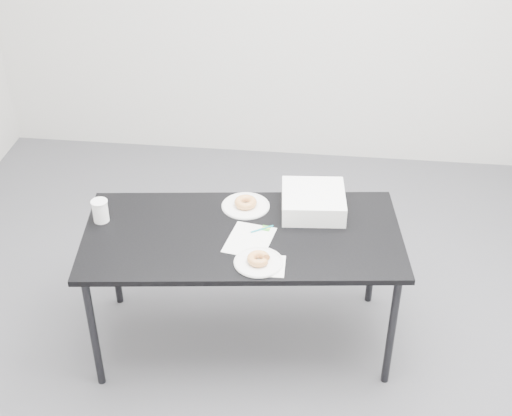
# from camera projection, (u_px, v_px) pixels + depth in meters

# --- Properties ---
(floor) EXTENTS (4.00, 4.00, 0.00)m
(floor) POSITION_uv_depth(u_px,v_px,m) (235.00, 337.00, 3.80)
(floor) COLOR #525258
(floor) RESTS_ON ground
(table) EXTENTS (1.60, 0.89, 0.69)m
(table) POSITION_uv_depth(u_px,v_px,m) (243.00, 242.00, 3.44)
(table) COLOR black
(table) RESTS_ON floor
(scorecard) EXTENTS (0.24, 0.29, 0.00)m
(scorecard) POSITION_uv_depth(u_px,v_px,m) (249.00, 240.00, 3.36)
(scorecard) COLOR white
(scorecard) RESTS_ON table
(logo_patch) EXTENTS (0.05, 0.05, 0.00)m
(logo_patch) POSITION_uv_depth(u_px,v_px,m) (266.00, 228.00, 3.43)
(logo_patch) COLOR green
(logo_patch) RESTS_ON scorecard
(pen) EXTENTS (0.10, 0.07, 0.01)m
(pen) POSITION_uv_depth(u_px,v_px,m) (262.00, 229.00, 3.42)
(pen) COLOR #0D8092
(pen) RESTS_ON scorecard
(napkin) EXTENTS (0.16, 0.16, 0.00)m
(napkin) POSITION_uv_depth(u_px,v_px,m) (268.00, 266.00, 3.20)
(napkin) COLOR white
(napkin) RESTS_ON table
(plate_near) EXTENTS (0.22, 0.22, 0.01)m
(plate_near) POSITION_uv_depth(u_px,v_px,m) (259.00, 262.00, 3.21)
(plate_near) COLOR white
(plate_near) RESTS_ON napkin
(donut_near) EXTENTS (0.12, 0.12, 0.04)m
(donut_near) POSITION_uv_depth(u_px,v_px,m) (259.00, 259.00, 3.20)
(donut_near) COLOR #D18142
(donut_near) RESTS_ON plate_near
(plate_far) EXTENTS (0.24, 0.24, 0.01)m
(plate_far) POSITION_uv_depth(u_px,v_px,m) (246.00, 206.00, 3.59)
(plate_far) COLOR white
(plate_far) RESTS_ON table
(donut_far) EXTENTS (0.15, 0.15, 0.04)m
(donut_far) POSITION_uv_depth(u_px,v_px,m) (246.00, 202.00, 3.58)
(donut_far) COLOR #D18142
(donut_far) RESTS_ON plate_far
(coffee_cup) EXTENTS (0.08, 0.08, 0.11)m
(coffee_cup) POSITION_uv_depth(u_px,v_px,m) (100.00, 211.00, 3.46)
(coffee_cup) COLOR white
(coffee_cup) RESTS_ON table
(cup_lid) EXTENTS (0.09, 0.09, 0.01)m
(cup_lid) POSITION_uv_depth(u_px,v_px,m) (313.00, 197.00, 3.66)
(cup_lid) COLOR silver
(cup_lid) RESTS_ON table
(bakery_box) EXTENTS (0.33, 0.33, 0.10)m
(bakery_box) POSITION_uv_depth(u_px,v_px,m) (313.00, 201.00, 3.54)
(bakery_box) COLOR white
(bakery_box) RESTS_ON table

